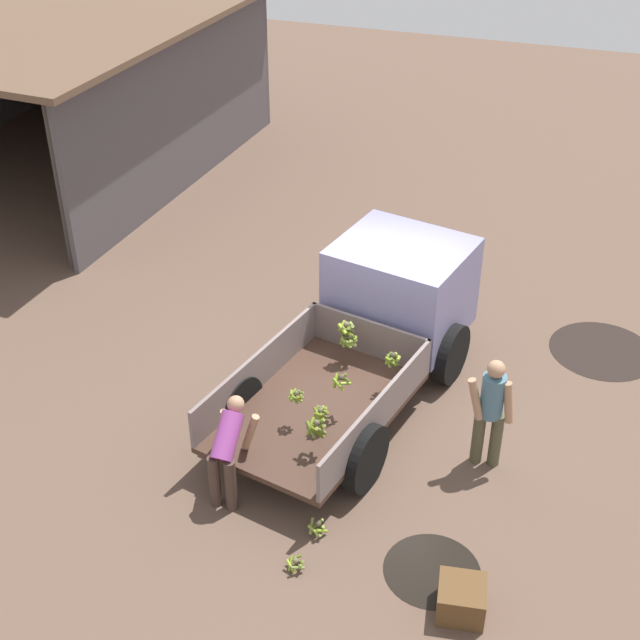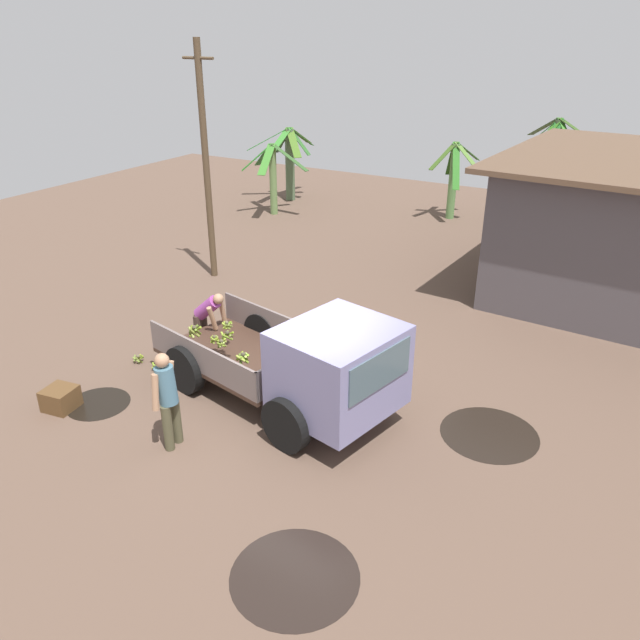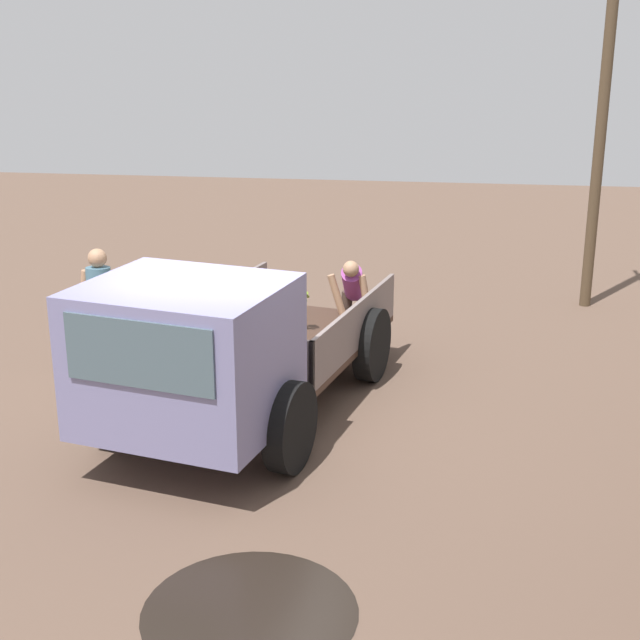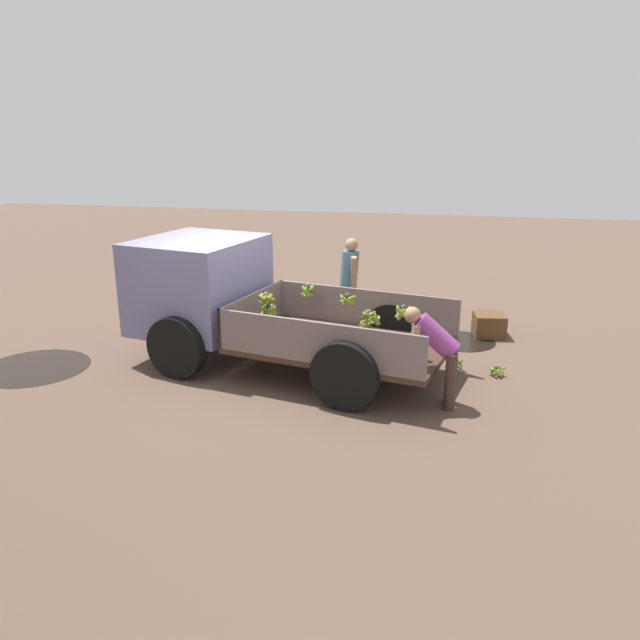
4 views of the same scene
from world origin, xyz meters
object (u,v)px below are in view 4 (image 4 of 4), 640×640
cargo_truck (225,296)px  wooden_crate_0 (489,325)px  person_foreground_visitor (350,280)px  banana_bunch_on_ground_0 (456,363)px  banana_bunch_on_ground_1 (497,369)px  person_worker_loading (436,349)px

cargo_truck → wooden_crate_0: (-4.05, -2.00, -0.81)m
person_foreground_visitor → wooden_crate_0: (-2.43, -0.18, -0.72)m
banana_bunch_on_ground_0 → person_foreground_visitor: bearing=-41.2°
cargo_truck → banana_bunch_on_ground_1: bearing=-166.4°
banana_bunch_on_ground_1 → wooden_crate_0: 1.89m
person_worker_loading → banana_bunch_on_ground_1: size_ratio=5.42×
person_worker_loading → wooden_crate_0: size_ratio=2.55×
wooden_crate_0 → banana_bunch_on_ground_1: bearing=91.0°
person_worker_loading → banana_bunch_on_ground_0: 1.43m
cargo_truck → banana_bunch_on_ground_0: (-3.51, -0.17, -0.87)m
person_foreground_visitor → person_worker_loading: size_ratio=1.26×
banana_bunch_on_ground_0 → banana_bunch_on_ground_1: (-0.58, 0.06, -0.03)m
wooden_crate_0 → person_foreground_visitor: bearing=4.2°
cargo_truck → banana_bunch_on_ground_0: 3.62m
cargo_truck → person_worker_loading: size_ratio=3.80×
person_worker_loading → banana_bunch_on_ground_1: (-0.86, -1.19, -0.67)m
cargo_truck → person_foreground_visitor: size_ratio=3.01×
banana_bunch_on_ground_1 → wooden_crate_0: wooden_crate_0 is taller
wooden_crate_0 → cargo_truck: bearing=26.2°
person_foreground_visitor → banana_bunch_on_ground_0: (-1.89, 1.65, -0.79)m
person_foreground_visitor → cargo_truck: bearing=-137.6°
banana_bunch_on_ground_1 → person_worker_loading: bearing=53.9°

